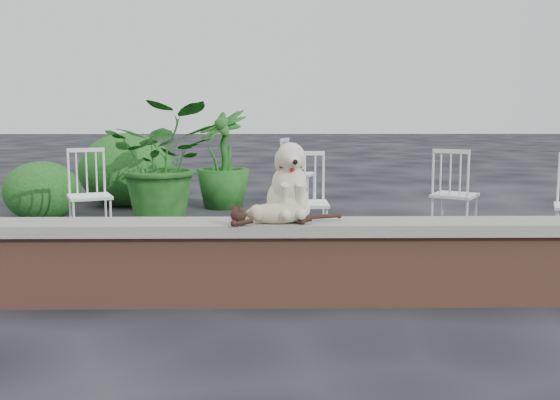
{
  "coord_description": "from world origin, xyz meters",
  "views": [
    {
      "loc": [
        -0.32,
        -4.47,
        1.36
      ],
      "look_at": [
        -0.25,
        0.2,
        0.7
      ],
      "focal_mm": 42.19,
      "sensor_mm": 36.0,
      "label": 1
    }
  ],
  "objects_px": {
    "chair_e": "(298,173)",
    "chair_b": "(306,202)",
    "dog": "(287,180)",
    "cat": "(276,212)",
    "chair_c": "(455,193)",
    "potted_plant_a": "(164,161)",
    "chair_a": "(90,195)",
    "potted_plant_b": "(223,159)"
  },
  "relations": [
    {
      "from": "cat",
      "to": "chair_c",
      "type": "distance_m",
      "value": 3.06
    },
    {
      "from": "potted_plant_b",
      "to": "dog",
      "type": "bearing_deg",
      "value": -80.01
    },
    {
      "from": "potted_plant_b",
      "to": "chair_a",
      "type": "bearing_deg",
      "value": -118.91
    },
    {
      "from": "chair_e",
      "to": "potted_plant_a",
      "type": "relative_size",
      "value": 0.65
    },
    {
      "from": "chair_c",
      "to": "chair_a",
      "type": "bearing_deg",
      "value": 32.24
    },
    {
      "from": "chair_e",
      "to": "potted_plant_a",
      "type": "distance_m",
      "value": 1.98
    },
    {
      "from": "chair_b",
      "to": "chair_e",
      "type": "bearing_deg",
      "value": 88.91
    },
    {
      "from": "potted_plant_a",
      "to": "potted_plant_b",
      "type": "bearing_deg",
      "value": 56.58
    },
    {
      "from": "chair_b",
      "to": "potted_plant_a",
      "type": "xyz_separation_m",
      "value": [
        -1.62,
        1.77,
        0.25
      ]
    },
    {
      "from": "chair_e",
      "to": "potted_plant_b",
      "type": "distance_m",
      "value": 1.05
    },
    {
      "from": "chair_a",
      "to": "chair_b",
      "type": "distance_m",
      "value": 2.26
    },
    {
      "from": "potted_plant_a",
      "to": "potted_plant_b",
      "type": "distance_m",
      "value": 1.16
    },
    {
      "from": "cat",
      "to": "chair_e",
      "type": "bearing_deg",
      "value": 76.14
    },
    {
      "from": "cat",
      "to": "dog",
      "type": "bearing_deg",
      "value": 52.26
    },
    {
      "from": "cat",
      "to": "chair_e",
      "type": "relative_size",
      "value": 0.98
    },
    {
      "from": "chair_a",
      "to": "chair_b",
      "type": "bearing_deg",
      "value": -35.67
    },
    {
      "from": "chair_b",
      "to": "chair_a",
      "type": "bearing_deg",
      "value": 165.84
    },
    {
      "from": "chair_c",
      "to": "potted_plant_a",
      "type": "relative_size",
      "value": 0.65
    },
    {
      "from": "cat",
      "to": "chair_e",
      "type": "xyz_separation_m",
      "value": [
        0.34,
        4.61,
        -0.19
      ]
    },
    {
      "from": "dog",
      "to": "chair_c",
      "type": "xyz_separation_m",
      "value": [
        1.81,
        2.25,
        -0.39
      ]
    },
    {
      "from": "dog",
      "to": "cat",
      "type": "bearing_deg",
      "value": -127.74
    },
    {
      "from": "potted_plant_b",
      "to": "chair_b",
      "type": "bearing_deg",
      "value": -70.11
    },
    {
      "from": "chair_c",
      "to": "potted_plant_a",
      "type": "bearing_deg",
      "value": 11.4
    },
    {
      "from": "cat",
      "to": "potted_plant_b",
      "type": "xyz_separation_m",
      "value": [
        -0.69,
        4.53,
        0.01
      ]
    },
    {
      "from": "chair_c",
      "to": "chair_b",
      "type": "height_order",
      "value": "same"
    },
    {
      "from": "dog",
      "to": "potted_plant_a",
      "type": "height_order",
      "value": "potted_plant_a"
    },
    {
      "from": "potted_plant_b",
      "to": "chair_c",
      "type": "bearing_deg",
      "value": -39.45
    },
    {
      "from": "dog",
      "to": "chair_b",
      "type": "relative_size",
      "value": 0.59
    },
    {
      "from": "dog",
      "to": "chair_c",
      "type": "height_order",
      "value": "dog"
    },
    {
      "from": "chair_e",
      "to": "chair_c",
      "type": "bearing_deg",
      "value": -128.17
    },
    {
      "from": "dog",
      "to": "chair_a",
      "type": "height_order",
      "value": "dog"
    },
    {
      "from": "chair_a",
      "to": "chair_c",
      "type": "bearing_deg",
      "value": -20.78
    },
    {
      "from": "cat",
      "to": "potted_plant_b",
      "type": "bearing_deg",
      "value": 89.01
    },
    {
      "from": "dog",
      "to": "cat",
      "type": "height_order",
      "value": "dog"
    },
    {
      "from": "cat",
      "to": "potted_plant_a",
      "type": "distance_m",
      "value": 3.8
    },
    {
      "from": "chair_e",
      "to": "chair_b",
      "type": "relative_size",
      "value": 1.0
    },
    {
      "from": "dog",
      "to": "chair_c",
      "type": "relative_size",
      "value": 0.59
    },
    {
      "from": "dog",
      "to": "chair_e",
      "type": "distance_m",
      "value": 4.49
    },
    {
      "from": "dog",
      "to": "chair_a",
      "type": "distance_m",
      "value": 2.97
    },
    {
      "from": "dog",
      "to": "chair_c",
      "type": "bearing_deg",
      "value": 41.58
    },
    {
      "from": "potted_plant_a",
      "to": "chair_c",
      "type": "bearing_deg",
      "value": -19.83
    },
    {
      "from": "chair_e",
      "to": "chair_b",
      "type": "xyz_separation_m",
      "value": [
        -0.04,
        -2.82,
        0.0
      ]
    }
  ]
}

